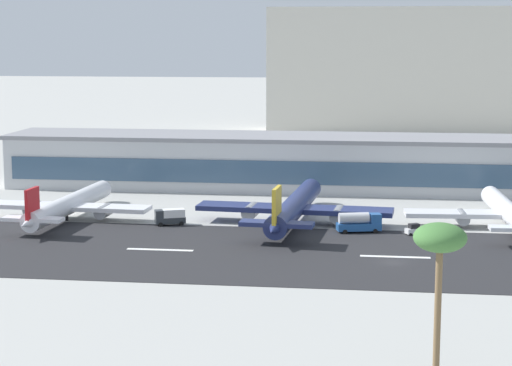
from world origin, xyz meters
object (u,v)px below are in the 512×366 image
(service_baggage_tug_0, at_px, (414,230))
(service_fuel_truck_2, at_px, (359,222))
(terminal_building, at_px, (309,162))
(airliner_red_tail_gate_0, at_px, (67,206))
(airliner_gold_tail_gate_1, at_px, (294,208))
(airliner_blue_tail_gate_2, at_px, (510,214))
(service_box_truck_1, at_px, (170,216))
(distant_hotel_block, at_px, (408,70))
(palm_tree_1, at_px, (440,243))

(service_baggage_tug_0, distance_m, service_fuel_truck_2, 10.54)
(terminal_building, distance_m, airliner_red_tail_gate_0, 65.62)
(airliner_gold_tail_gate_1, height_order, airliner_blue_tail_gate_2, airliner_gold_tail_gate_1)
(airliner_blue_tail_gate_2, xyz_separation_m, service_baggage_tug_0, (-18.93, -8.28, -1.95))
(terminal_building, xyz_separation_m, service_box_truck_1, (-24.51, -48.16, -4.89))
(airliner_gold_tail_gate_1, bearing_deg, distant_hotel_block, -4.17)
(service_fuel_truck_2, relative_size, palm_tree_1, 0.52)
(airliner_blue_tail_gate_2, distance_m, service_box_truck_1, 67.39)
(airliner_blue_tail_gate_2, relative_size, palm_tree_1, 2.63)
(service_baggage_tug_0, distance_m, palm_tree_1, 74.75)
(distant_hotel_block, bearing_deg, service_fuel_truck_2, -94.40)
(airliner_gold_tail_gate_1, xyz_separation_m, palm_tree_1, (23.30, -80.14, 11.57))
(airliner_red_tail_gate_0, xyz_separation_m, service_baggage_tug_0, (70.46, -5.27, -1.94))
(airliner_blue_tail_gate_2, bearing_deg, service_fuel_truck_2, 100.79)
(airliner_red_tail_gate_0, height_order, airliner_blue_tail_gate_2, airliner_blue_tail_gate_2)
(airliner_gold_tail_gate_1, bearing_deg, airliner_red_tail_gate_0, 96.08)
(airliner_gold_tail_gate_1, height_order, service_fuel_truck_2, airliner_gold_tail_gate_1)
(airliner_gold_tail_gate_1, relative_size, palm_tree_1, 2.97)
(palm_tree_1, bearing_deg, airliner_blue_tail_gate_2, 76.70)
(distant_hotel_block, height_order, palm_tree_1, distant_hotel_block)
(distant_hotel_block, xyz_separation_m, airliner_blue_tail_gate_2, (14.43, -187.03, -21.42))
(service_box_truck_1, xyz_separation_m, palm_tree_1, (47.85, -76.47, 13.18))
(terminal_building, xyz_separation_m, airliner_red_tail_gate_0, (-46.72, -45.92, -3.69))
(distant_hotel_block, relative_size, airliner_red_tail_gate_0, 2.44)
(service_fuel_truck_2, bearing_deg, airliner_gold_tail_gate_1, 141.92)
(service_baggage_tug_0, relative_size, service_fuel_truck_2, 0.40)
(airliner_gold_tail_gate_1, distance_m, airliner_blue_tail_gate_2, 42.66)
(airliner_gold_tail_gate_1, distance_m, service_fuel_truck_2, 14.53)
(palm_tree_1, bearing_deg, terminal_building, 100.61)
(service_box_truck_1, relative_size, palm_tree_1, 0.38)
(airliner_blue_tail_gate_2, distance_m, service_baggage_tug_0, 20.75)
(distant_hotel_block, distance_m, airliner_gold_tail_gate_1, 191.86)
(distant_hotel_block, relative_size, service_baggage_tug_0, 30.58)
(service_box_truck_1, bearing_deg, service_baggage_tug_0, 154.89)
(terminal_building, relative_size, service_fuel_truck_2, 17.03)
(airliner_gold_tail_gate_1, relative_size, service_baggage_tug_0, 14.25)
(service_baggage_tug_0, bearing_deg, distant_hotel_block, 61.68)
(airliner_red_tail_gate_0, distance_m, airliner_gold_tail_gate_1, 46.79)
(service_fuel_truck_2, height_order, palm_tree_1, palm_tree_1)
(airliner_blue_tail_gate_2, height_order, service_fuel_truck_2, airliner_blue_tail_gate_2)
(airliner_gold_tail_gate_1, bearing_deg, airliner_blue_tail_gate_2, -83.55)
(palm_tree_1, bearing_deg, airliner_gold_tail_gate_1, 106.21)
(airliner_red_tail_gate_0, bearing_deg, airliner_gold_tail_gate_1, -84.78)
(airliner_red_tail_gate_0, bearing_deg, service_box_truck_1, -92.29)
(service_baggage_tug_0, height_order, service_fuel_truck_2, service_fuel_truck_2)
(airliner_blue_tail_gate_2, relative_size, service_baggage_tug_0, 12.62)
(distant_hotel_block, bearing_deg, airliner_blue_tail_gate_2, -85.59)
(airliner_gold_tail_gate_1, height_order, service_box_truck_1, airliner_gold_tail_gate_1)
(distant_hotel_block, bearing_deg, airliner_gold_tail_gate_1, -98.50)
(distant_hotel_block, height_order, service_fuel_truck_2, distant_hotel_block)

